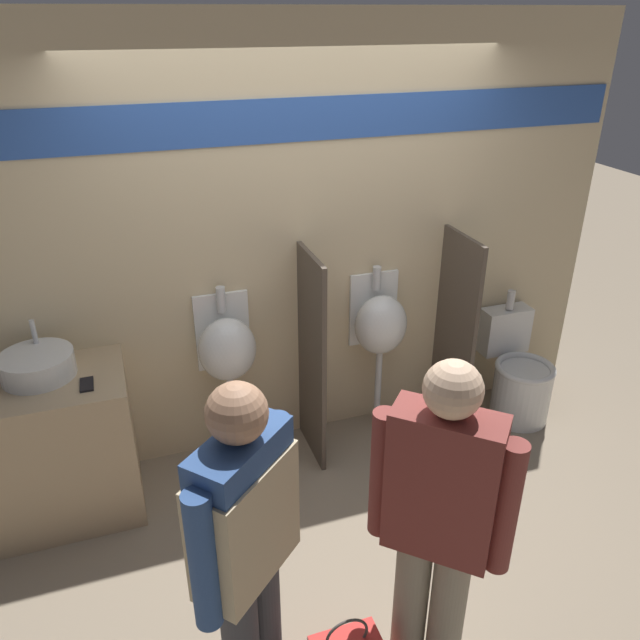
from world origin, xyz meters
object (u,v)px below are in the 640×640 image
toilet (518,378)px  person_in_vest (246,542)px  urinal_near_counter (227,349)px  urinal_far (380,325)px  sink_basin (37,365)px  cell_phone (87,384)px  person_with_lanyard (438,524)px

toilet → person_in_vest: size_ratio=0.56×
urinal_near_counter → person_in_vest: 1.70m
urinal_near_counter → urinal_far: same height
sink_basin → cell_phone: sink_basin is taller
sink_basin → urinal_near_counter: bearing=5.8°
toilet → urinal_far: bearing=169.7°
urinal_near_counter → person_in_vest: bearing=-98.7°
sink_basin → urinal_far: size_ratio=0.33×
sink_basin → cell_phone: 0.31m
cell_phone → urinal_near_counter: (0.81, 0.29, -0.09)m
person_in_vest → cell_phone: bearing=69.5°
cell_phone → person_in_vest: person_in_vest is taller
urinal_near_counter → person_with_lanyard: size_ratio=0.73×
cell_phone → urinal_near_counter: urinal_near_counter is taller
urinal_far → toilet: urinal_far is taller
cell_phone → urinal_near_counter: size_ratio=0.12×
toilet → person_in_vest: 2.82m
urinal_far → person_in_vest: bearing=-127.4°
cell_phone → person_in_vest: size_ratio=0.09×
urinal_far → sink_basin: bearing=-177.1°
urinal_near_counter → person_in_vest: (-0.26, -1.67, 0.13)m
urinal_far → person_in_vest: size_ratio=0.74×
urinal_near_counter → sink_basin: bearing=-174.2°
toilet → urinal_near_counter: bearing=174.8°
cell_phone → toilet: cell_phone is taller
cell_phone → person_with_lanyard: person_with_lanyard is taller
cell_phone → urinal_far: 1.86m
sink_basin → toilet: size_ratio=0.44×
urinal_near_counter → toilet: 2.12m
person_in_vest → toilet: bearing=-9.3°
sink_basin → cell_phone: size_ratio=2.79×
cell_phone → toilet: (2.86, 0.10, -0.60)m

